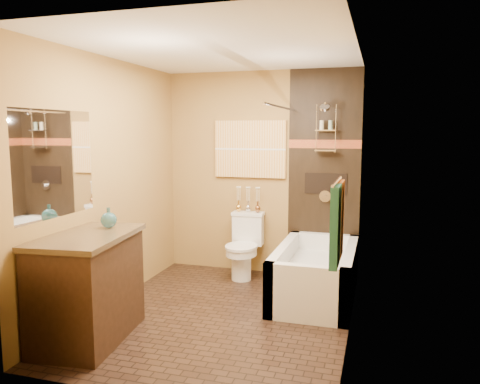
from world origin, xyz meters
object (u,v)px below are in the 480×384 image
at_px(sunset_painting, 250,149).
at_px(vanity, 88,287).
at_px(toilet, 244,245).
at_px(bathtub, 316,277).

relative_size(sunset_painting, vanity, 0.82).
relative_size(sunset_painting, toilet, 1.16).
bearing_deg(sunset_painting, vanity, -109.00).
bearing_deg(vanity, toilet, 62.29).
xyz_separation_m(sunset_painting, bathtub, (0.93, -0.73, -1.33)).
xyz_separation_m(bathtub, toilet, (-0.93, 0.47, 0.17)).
relative_size(toilet, vanity, 0.70).
height_order(bathtub, toilet, toilet).
height_order(toilet, vanity, vanity).
distance_m(toilet, vanity, 2.18).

